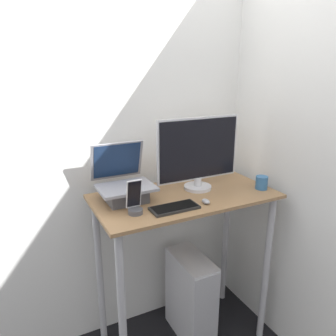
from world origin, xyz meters
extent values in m
cube|color=white|center=(0.00, 0.63, 1.30)|extent=(6.00, 0.05, 2.60)
cube|color=white|center=(0.62, 0.00, 1.30)|extent=(0.05, 6.00, 2.60)
cube|color=#936D47|center=(0.00, 0.27, 1.04)|extent=(1.07, 0.54, 0.02)
cylinder|color=#B7B7BC|center=(-0.48, 0.05, 0.52)|extent=(0.04, 0.04, 1.03)
cylinder|color=#B7B7BC|center=(0.48, 0.05, 0.52)|extent=(0.04, 0.04, 1.03)
cylinder|color=#B7B7BC|center=(-0.48, 0.49, 0.52)|extent=(0.04, 0.04, 1.03)
cylinder|color=#B7B7BC|center=(0.48, 0.49, 0.52)|extent=(0.04, 0.04, 1.03)
cube|color=#4C4C51|center=(-0.34, 0.33, 1.09)|extent=(0.21, 0.16, 0.08)
cube|color=gray|center=(-0.34, 0.33, 1.13)|extent=(0.31, 0.23, 0.02)
cube|color=gray|center=(-0.34, 0.47, 1.25)|extent=(0.31, 0.07, 0.22)
cube|color=navy|center=(-0.34, 0.47, 1.25)|extent=(0.27, 0.06, 0.20)
cylinder|color=silver|center=(0.12, 0.32, 1.06)|extent=(0.17, 0.17, 0.02)
cylinder|color=silver|center=(0.12, 0.32, 1.10)|extent=(0.04, 0.04, 0.05)
cube|color=silver|center=(0.12, 0.33, 1.30)|extent=(0.54, 0.01, 0.38)
cube|color=black|center=(0.12, 0.32, 1.30)|extent=(0.52, 0.01, 0.36)
cube|color=black|center=(-0.15, 0.12, 1.06)|extent=(0.26, 0.12, 0.01)
cube|color=black|center=(-0.15, 0.12, 1.07)|extent=(0.24, 0.10, 0.00)
ellipsoid|color=#99999E|center=(0.04, 0.11, 1.06)|extent=(0.04, 0.06, 0.03)
cylinder|color=#4C4C51|center=(-0.35, 0.16, 1.06)|extent=(0.08, 0.08, 0.03)
cube|color=silver|center=(-0.35, 0.17, 1.15)|extent=(0.08, 0.04, 0.16)
cube|color=black|center=(-0.35, 0.17, 1.15)|extent=(0.07, 0.03, 0.14)
cube|color=silver|center=(0.07, 0.29, 0.30)|extent=(0.19, 0.39, 0.59)
cube|color=#ADADB2|center=(0.07, 0.09, 0.30)|extent=(0.18, 0.01, 0.56)
cylinder|color=#336699|center=(0.47, 0.15, 1.09)|extent=(0.07, 0.07, 0.08)
camera|label=1|loc=(-0.89, -1.29, 1.77)|focal=35.00mm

